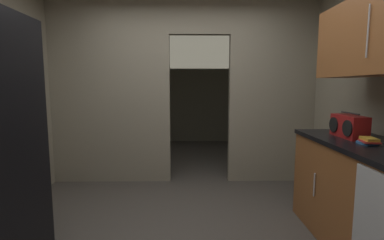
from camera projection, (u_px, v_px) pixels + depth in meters
kitchen_partition at (180, 83)px, 4.02m from camera, size 3.77×0.12×2.73m
adjoining_room_shell at (185, 87)px, 6.09m from camera, size 3.77×3.05×2.73m
lower_cabinet_run at (378, 205)px, 2.20m from camera, size 0.67×1.82×0.93m
boombox at (349, 126)px, 2.54m from camera, size 0.17×0.38×0.23m
book_stack at (369, 141)px, 2.24m from camera, size 0.14×0.18×0.06m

